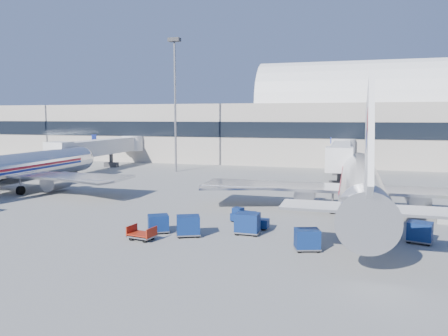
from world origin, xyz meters
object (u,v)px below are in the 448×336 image
(jetbridge_near, at_px, (341,152))
(cart_train_c, at_px, (158,223))
(cart_train_b, at_px, (188,225))
(mast_west, at_px, (175,85))
(tug_left, at_px, (240,215))
(cart_train_a, at_px, (247,223))
(cart_solo_near, at_px, (307,239))
(cart_open_red, at_px, (142,235))
(tug_right, at_px, (372,226))
(tug_lead, at_px, (255,221))
(jetbridge_mid, at_px, (104,147))
(airliner_mid, at_px, (8,169))
(cart_solo_far, at_px, (420,232))
(airliner_main, at_px, (361,184))

(jetbridge_near, relative_size, cart_train_c, 12.91)
(jetbridge_near, height_order, cart_train_b, jetbridge_near)
(mast_west, xyz_separation_m, tug_left, (19.46, -32.07, -14.19))
(tug_left, bearing_deg, cart_train_a, -139.29)
(cart_solo_near, relative_size, cart_open_red, 0.95)
(tug_right, distance_m, cart_train_b, 14.98)
(tug_left, relative_size, cart_train_a, 1.11)
(tug_lead, xyz_separation_m, cart_solo_near, (4.85, -5.03, 0.19))
(jetbridge_near, bearing_deg, tug_lead, -100.15)
(jetbridge_mid, relative_size, cart_train_b, 11.92)
(cart_train_a, xyz_separation_m, cart_solo_near, (5.04, -3.07, -0.10))
(tug_right, bearing_deg, cart_open_red, -146.84)
(airliner_mid, xyz_separation_m, tug_lead, (33.31, -8.82, -2.29))
(airliner_mid, distance_m, cart_solo_far, 47.15)
(cart_train_b, bearing_deg, tug_left, 42.13)
(cart_train_a, xyz_separation_m, cart_train_b, (-4.38, -1.90, -0.04))
(cart_solo_far, bearing_deg, cart_train_b, -154.20)
(airliner_main, distance_m, tug_right, 7.93)
(jetbridge_near, relative_size, cart_train_a, 13.73)
(airliner_main, bearing_deg, cart_solo_far, -66.75)
(jetbridge_near, bearing_deg, cart_train_c, -109.32)
(airliner_mid, xyz_separation_m, jetbridge_near, (39.60, 26.30, 1.00))
(mast_west, bearing_deg, jetbridge_near, 1.68)
(cart_train_a, height_order, cart_solo_far, cart_train_a)
(tug_right, xyz_separation_m, tug_left, (-11.35, 0.96, -0.01))
(cart_open_red, bearing_deg, mast_west, 119.10)
(airliner_mid, distance_m, tug_lead, 34.54)
(airliner_main, distance_m, cart_train_b, 18.47)
(jetbridge_mid, xyz_separation_m, cart_solo_near, (40.56, -40.15, -3.09))
(mast_west, bearing_deg, cart_solo_near, -56.38)
(mast_west, relative_size, cart_train_a, 11.29)
(cart_train_a, bearing_deg, cart_train_b, -155.58)
(jetbridge_mid, xyz_separation_m, mast_west, (14.40, -0.81, 10.86))
(tug_left, bearing_deg, tug_right, -75.68)
(mast_west, height_order, tug_right, mast_west)
(airliner_main, xyz_separation_m, mast_west, (-30.00, 25.49, 11.87))
(jetbridge_near, height_order, cart_open_red, jetbridge_near)
(cart_open_red, bearing_deg, jetbridge_mid, 134.71)
(tug_right, bearing_deg, jetbridge_near, 106.01)
(mast_west, relative_size, tug_right, 10.35)
(tug_right, relative_size, cart_train_a, 1.09)
(mast_west, bearing_deg, jetbridge_mid, 176.79)
(jetbridge_near, bearing_deg, cart_open_red, -108.76)
(tug_left, relative_size, cart_train_b, 0.97)
(airliner_main, bearing_deg, tug_left, -148.04)
(cart_solo_near, relative_size, cart_solo_far, 0.99)
(cart_train_c, height_order, cart_solo_near, cart_solo_near)
(airliner_main, relative_size, tug_left, 16.73)
(tug_left, relative_size, cart_train_c, 1.05)
(cart_train_a, distance_m, cart_train_b, 4.77)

